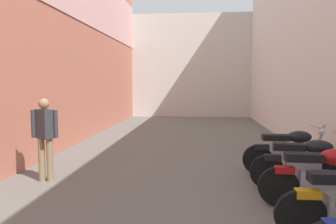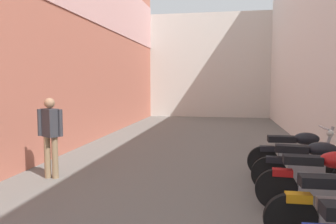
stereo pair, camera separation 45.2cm
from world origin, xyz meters
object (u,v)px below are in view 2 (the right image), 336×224
motorcycle_seventh (310,166)px  motorcycle_sixth (324,179)px  motorcycle_eighth (297,153)px  pedestrian_further_down (50,132)px

motorcycle_seventh → motorcycle_sixth: bearing=-90.0°
motorcycle_eighth → motorcycle_sixth: bearing=-90.0°
pedestrian_further_down → motorcycle_sixth: bearing=-10.8°
motorcycle_eighth → motorcycle_seventh: bearing=-90.0°
motorcycle_sixth → pedestrian_further_down: (-4.71, 0.90, 0.42)m
motorcycle_seventh → pedestrian_further_down: 4.73m
motorcycle_sixth → motorcycle_seventh: same height
motorcycle_sixth → pedestrian_further_down: pedestrian_further_down is taller
motorcycle_sixth → motorcycle_eighth: bearing=90.0°
motorcycle_seventh → pedestrian_further_down: size_ratio=1.18×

